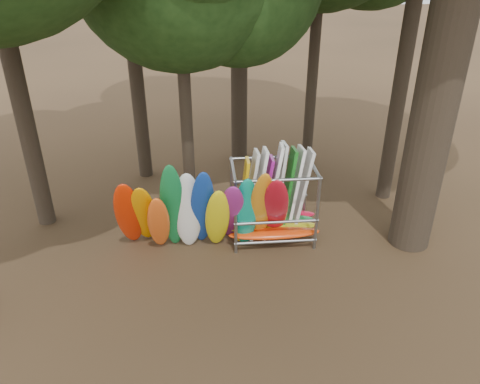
{
  "coord_description": "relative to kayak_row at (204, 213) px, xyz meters",
  "views": [
    {
      "loc": [
        -1.06,
        -10.41,
        7.76
      ],
      "look_at": [
        0.01,
        1.5,
        1.4
      ],
      "focal_mm": 35.0,
      "sensor_mm": 36.0,
      "label": 1
    }
  ],
  "objects": [
    {
      "name": "lake",
      "position": [
        1.05,
        59.46,
        -1.32
      ],
      "size": [
        160.0,
        160.0,
        0.0
      ],
      "primitive_type": "plane",
      "color": "gray",
      "rests_on": "ground"
    },
    {
      "name": "ground",
      "position": [
        1.05,
        -0.54,
        -1.32
      ],
      "size": [
        120.0,
        120.0,
        0.0
      ],
      "primitive_type": "plane",
      "color": "#47331E",
      "rests_on": "ground"
    },
    {
      "name": "storage_rack",
      "position": [
        1.99,
        0.71,
        -0.24
      ],
      "size": [
        2.82,
        1.53,
        2.9
      ],
      "color": "slate",
      "rests_on": "ground"
    },
    {
      "name": "kayak_row",
      "position": [
        0.0,
        0.0,
        0.0
      ],
      "size": [
        4.88,
        2.2,
        3.21
      ],
      "color": "red",
      "rests_on": "ground"
    }
  ]
}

